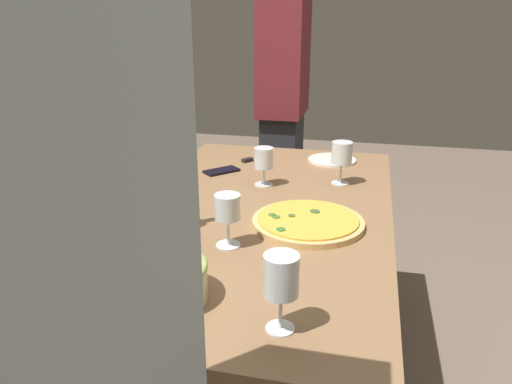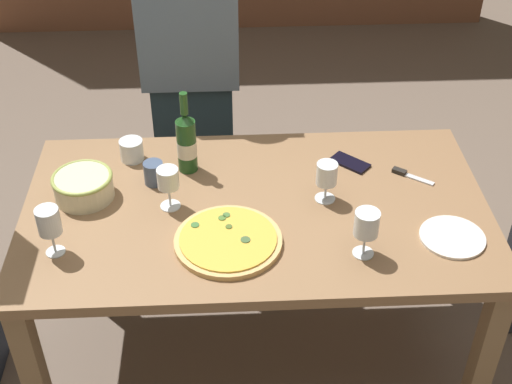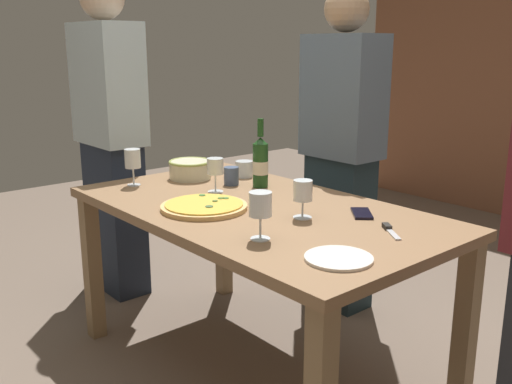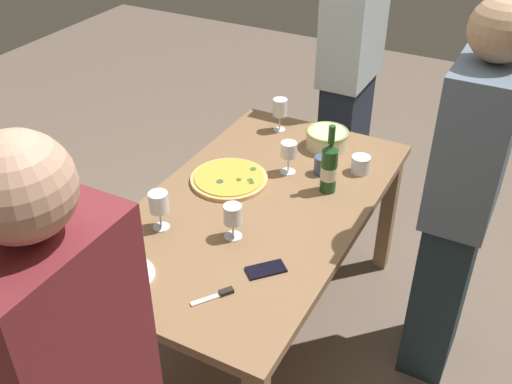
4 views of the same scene
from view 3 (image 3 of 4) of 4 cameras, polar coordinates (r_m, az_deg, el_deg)
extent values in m
plane|color=#716051|center=(2.65, 0.00, -17.18)|extent=(8.00, 8.00, 0.00)
cube|color=#8E6946|center=(2.36, 0.00, -1.87)|extent=(1.60, 0.90, 0.04)
cube|color=#8C6E4B|center=(2.88, -15.93, -7.25)|extent=(0.07, 0.07, 0.71)
cube|color=#8C6E4B|center=(3.26, -3.24, -4.16)|extent=(0.07, 0.07, 0.71)
cube|color=#8C6E4B|center=(2.34, 20.05, -12.74)|extent=(0.07, 0.07, 0.71)
cylinder|color=#E1B16D|center=(2.31, -5.18, -1.49)|extent=(0.35, 0.35, 0.02)
cylinder|color=gold|center=(2.31, -5.18, -1.20)|extent=(0.31, 0.31, 0.01)
cylinder|color=#416035|center=(2.26, -4.67, -1.45)|extent=(0.03, 0.03, 0.00)
cylinder|color=#3D7134|center=(2.43, -5.37, -0.32)|extent=(0.03, 0.03, 0.00)
cylinder|color=#457434|center=(2.37, -3.01, -0.62)|extent=(0.02, 0.02, 0.00)
cylinder|color=#4B772F|center=(2.38, -3.52, -0.61)|extent=(0.03, 0.03, 0.00)
cylinder|color=#4B6226|center=(2.33, -4.09, -0.90)|extent=(0.02, 0.02, 0.00)
cylinder|color=beige|center=(2.85, -6.55, 2.21)|extent=(0.20, 0.20, 0.09)
torus|color=#9FAF53|center=(2.84, -6.57, 2.99)|extent=(0.21, 0.21, 0.01)
cylinder|color=#204C1E|center=(2.65, 0.44, 2.66)|extent=(0.07, 0.07, 0.20)
cone|color=#204C1E|center=(2.63, 0.45, 5.10)|extent=(0.07, 0.07, 0.03)
cylinder|color=#204C1E|center=(2.62, 0.45, 6.41)|extent=(0.03, 0.03, 0.08)
cylinder|color=#ECE5C7|center=(2.65, 0.44, 2.44)|extent=(0.07, 0.07, 0.06)
cylinder|color=white|center=(1.95, 0.43, -4.66)|extent=(0.07, 0.07, 0.00)
cylinder|color=white|center=(1.94, 0.43, -3.50)|extent=(0.01, 0.01, 0.08)
cylinder|color=white|center=(1.92, 0.44, -1.20)|extent=(0.08, 0.08, 0.08)
cylinder|color=maroon|center=(1.92, 0.44, -1.80)|extent=(0.07, 0.07, 0.04)
cylinder|color=white|center=(2.58, -4.03, 0.04)|extent=(0.07, 0.07, 0.00)
cylinder|color=white|center=(2.57, -4.05, 0.94)|extent=(0.01, 0.01, 0.08)
cylinder|color=white|center=(2.55, -4.08, 2.58)|extent=(0.07, 0.07, 0.07)
cylinder|color=maroon|center=(2.56, -4.07, 2.10)|extent=(0.06, 0.06, 0.03)
cylinder|color=white|center=(2.20, 4.62, -2.53)|extent=(0.07, 0.07, 0.00)
cylinder|color=white|center=(2.19, 4.64, -1.66)|extent=(0.01, 0.01, 0.07)
cylinder|color=white|center=(2.17, 4.68, 0.16)|extent=(0.07, 0.07, 0.08)
cylinder|color=maroon|center=(2.17, 4.67, -0.40)|extent=(0.06, 0.06, 0.03)
cylinder|color=white|center=(2.76, -12.02, 0.69)|extent=(0.06, 0.06, 0.00)
cylinder|color=white|center=(2.75, -12.07, 1.55)|extent=(0.01, 0.01, 0.08)
cylinder|color=white|center=(2.73, -12.16, 3.27)|extent=(0.07, 0.07, 0.09)
cylinder|color=#445573|center=(2.70, -2.47, 1.60)|extent=(0.07, 0.07, 0.09)
cylinder|color=white|center=(2.87, -1.19, 2.30)|extent=(0.09, 0.09, 0.08)
cylinder|color=white|center=(1.79, 8.21, -6.52)|extent=(0.21, 0.21, 0.01)
cube|color=black|center=(2.27, 10.45, -2.11)|extent=(0.15, 0.15, 0.01)
cube|color=silver|center=(2.05, 13.47, -4.11)|extent=(0.11, 0.08, 0.01)
cube|color=black|center=(2.12, 12.87, -3.35)|extent=(0.06, 0.05, 0.02)
cube|color=#212A3C|center=(3.39, -13.74, -2.49)|extent=(0.38, 0.20, 0.86)
cube|color=silver|center=(3.26, -14.54, 10.32)|extent=(0.45, 0.24, 0.65)
cube|color=#1D2E35|center=(3.14, 8.19, -3.89)|extent=(0.34, 0.20, 0.83)
cube|color=slate|center=(3.00, 8.68, 9.35)|extent=(0.40, 0.24, 0.62)
sphere|color=tan|center=(2.99, 9.00, 17.51)|extent=(0.22, 0.22, 0.22)
camera|label=1|loc=(3.41, -22.00, 13.10)|focal=34.51mm
camera|label=2|loc=(2.05, -59.80, 32.84)|focal=49.17mm
camera|label=4|loc=(2.58, 57.10, 26.90)|focal=41.79mm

